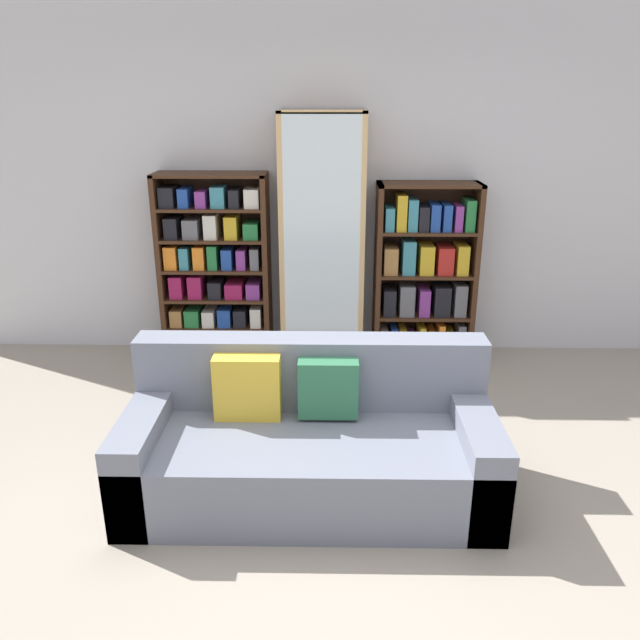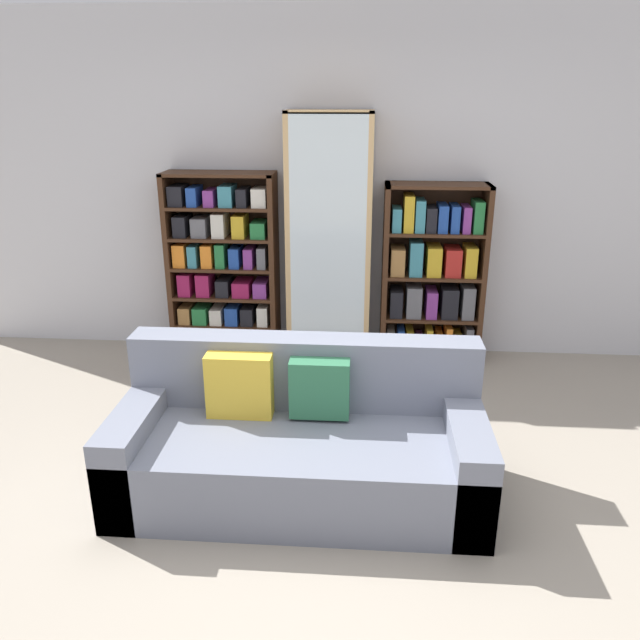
{
  "view_description": "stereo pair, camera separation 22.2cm",
  "coord_description": "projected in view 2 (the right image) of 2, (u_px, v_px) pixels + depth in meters",
  "views": [
    {
      "loc": [
        -0.03,
        -2.46,
        2.07
      ],
      "look_at": [
        -0.1,
        1.38,
        0.67
      ],
      "focal_mm": 35.0,
      "sensor_mm": 36.0,
      "label": 1
    },
    {
      "loc": [
        0.19,
        -2.45,
        2.07
      ],
      "look_at": [
        -0.1,
        1.38,
        0.67
      ],
      "focal_mm": 35.0,
      "sensor_mm": 36.0,
      "label": 2
    }
  ],
  "objects": [
    {
      "name": "wall_back",
      "position": [
        344.0,
        189.0,
        4.97
      ],
      "size": [
        6.66,
        0.06,
        2.7
      ],
      "color": "silver",
      "rests_on": "ground"
    },
    {
      "name": "ground_plane",
      "position": [
        319.0,
        548.0,
        3.02
      ],
      "size": [
        16.0,
        16.0,
        0.0
      ],
      "primitive_type": "plane",
      "color": "gray"
    },
    {
      "name": "wine_bottle",
      "position": [
        413.0,
        361.0,
        4.77
      ],
      "size": [
        0.09,
        0.09,
        0.35
      ],
      "color": "black",
      "rests_on": "ground"
    },
    {
      "name": "couch",
      "position": [
        299.0,
        444.0,
        3.38
      ],
      "size": [
        1.95,
        0.84,
        0.8
      ],
      "color": "slate",
      "rests_on": "ground"
    },
    {
      "name": "bookshelf_right",
      "position": [
        432.0,
        278.0,
        4.95
      ],
      "size": [
        0.8,
        0.32,
        1.43
      ],
      "color": "#3D2314",
      "rests_on": "ground"
    },
    {
      "name": "bookshelf_left",
      "position": [
        223.0,
        269.0,
        5.06
      ],
      "size": [
        0.87,
        0.32,
        1.5
      ],
      "color": "#3D2314",
      "rests_on": "ground"
    },
    {
      "name": "display_cabinet",
      "position": [
        329.0,
        241.0,
        4.9
      ],
      "size": [
        0.65,
        0.36,
        1.96
      ],
      "color": "tan",
      "rests_on": "ground"
    }
  ]
}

